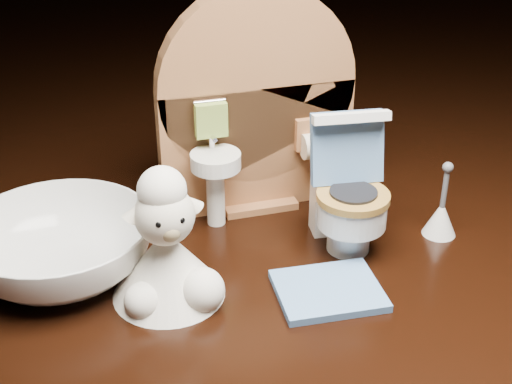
# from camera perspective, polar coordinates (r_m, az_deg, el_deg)

# --- Properties ---
(backdrop_panel) EXTENTS (0.13, 0.05, 0.15)m
(backdrop_panel) POSITION_cam_1_polar(r_m,az_deg,el_deg) (0.46, -0.02, 6.17)
(backdrop_panel) COLOR #9E6339
(backdrop_panel) RESTS_ON ground
(toy_toilet) EXTENTS (0.05, 0.06, 0.09)m
(toy_toilet) POSITION_cam_1_polar(r_m,az_deg,el_deg) (0.44, 7.31, -0.45)
(toy_toilet) COLOR white
(toy_toilet) RESTS_ON ground
(bath_mat) EXTENTS (0.06, 0.05, 0.00)m
(bath_mat) POSITION_cam_1_polar(r_m,az_deg,el_deg) (0.41, 5.81, -7.86)
(bath_mat) COLOR #5985BC
(bath_mat) RESTS_ON ground
(toilet_brush) EXTENTS (0.02, 0.02, 0.05)m
(toilet_brush) POSITION_cam_1_polar(r_m,az_deg,el_deg) (0.47, 14.57, -1.84)
(toilet_brush) COLOR white
(toilet_brush) RESTS_ON ground
(plush_lamb) EXTENTS (0.06, 0.06, 0.08)m
(plush_lamb) POSITION_cam_1_polar(r_m,az_deg,el_deg) (0.39, -7.08, -4.92)
(plush_lamb) COLOR white
(plush_lamb) RESTS_ON ground
(ceramic_bowl) EXTENTS (0.11, 0.11, 0.03)m
(ceramic_bowl) POSITION_cam_1_polar(r_m,az_deg,el_deg) (0.43, -15.43, -4.35)
(ceramic_bowl) COLOR white
(ceramic_bowl) RESTS_ON ground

